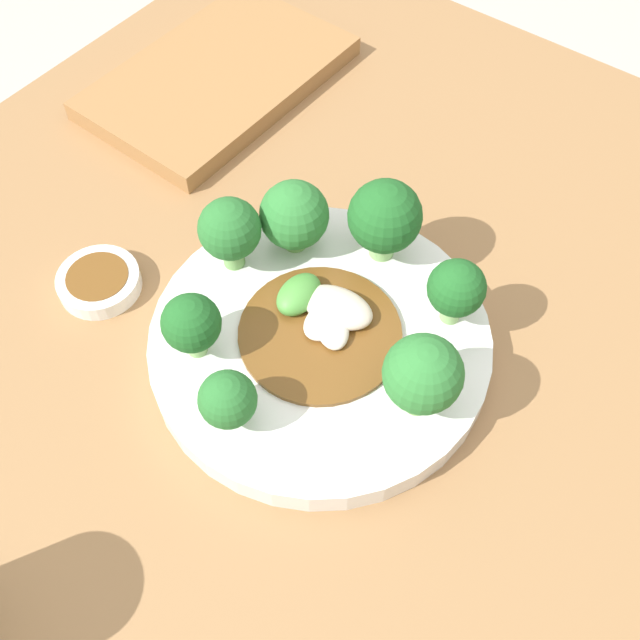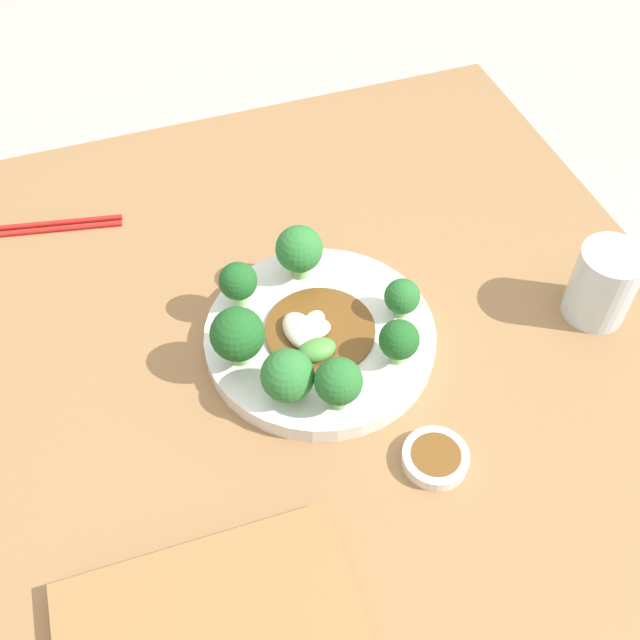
{
  "view_description": "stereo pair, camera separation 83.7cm",
  "coord_description": "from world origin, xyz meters",
  "px_view_note": "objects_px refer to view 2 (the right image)",
  "views": [
    {
      "loc": [
        -0.27,
        -0.17,
        1.23
      ],
      "look_at": [
        -0.01,
        0.02,
        0.77
      ],
      "focal_mm": 42.0,
      "sensor_mm": 36.0,
      "label": 1
    },
    {
      "loc": [
        0.16,
        0.52,
        1.42
      ],
      "look_at": [
        -0.01,
        0.02,
        0.77
      ],
      "focal_mm": 42.0,
      "sensor_mm": 36.0,
      "label": 2
    }
  ],
  "objects_px": {
    "plate": "(320,337)",
    "broccoli_north": "(336,383)",
    "broccoli_south": "(299,250)",
    "broccoli_northwest": "(399,340)",
    "broccoli_southeast": "(238,282)",
    "sauce_dish": "(435,458)",
    "broccoli_east": "(237,335)",
    "drinking_glass": "(603,284)",
    "stirfry_center": "(314,332)",
    "broccoli_west": "(402,297)",
    "cutting_board": "(212,633)",
    "chopsticks": "(40,227)",
    "broccoli_northeast": "(287,376)"
  },
  "relations": [
    {
      "from": "broccoli_northwest",
      "to": "sauce_dish",
      "type": "bearing_deg",
      "value": 87.22
    },
    {
      "from": "broccoli_north",
      "to": "stirfry_center",
      "type": "distance_m",
      "value": 0.1
    },
    {
      "from": "plate",
      "to": "broccoli_west",
      "type": "distance_m",
      "value": 0.11
    },
    {
      "from": "stirfry_center",
      "to": "cutting_board",
      "type": "xyz_separation_m",
      "value": [
        0.19,
        0.28,
        -0.02
      ]
    },
    {
      "from": "broccoli_southeast",
      "to": "sauce_dish",
      "type": "relative_size",
      "value": 0.87
    },
    {
      "from": "drinking_glass",
      "to": "cutting_board",
      "type": "relative_size",
      "value": 0.36
    },
    {
      "from": "broccoli_north",
      "to": "broccoli_northwest",
      "type": "xyz_separation_m",
      "value": [
        -0.08,
        -0.03,
        -0.01
      ]
    },
    {
      "from": "broccoli_northeast",
      "to": "cutting_board",
      "type": "relative_size",
      "value": 0.24
    },
    {
      "from": "broccoli_east",
      "to": "broccoli_southeast",
      "type": "bearing_deg",
      "value": -105.3
    },
    {
      "from": "broccoli_south",
      "to": "broccoli_southeast",
      "type": "distance_m",
      "value": 0.08
    },
    {
      "from": "broccoli_southeast",
      "to": "drinking_glass",
      "type": "bearing_deg",
      "value": 161.78
    },
    {
      "from": "broccoli_southeast",
      "to": "sauce_dish",
      "type": "height_order",
      "value": "broccoli_southeast"
    },
    {
      "from": "broccoli_northeast",
      "to": "stirfry_center",
      "type": "xyz_separation_m",
      "value": [
        -0.05,
        -0.07,
        -0.03
      ]
    },
    {
      "from": "broccoli_east",
      "to": "plate",
      "type": "bearing_deg",
      "value": -174.96
    },
    {
      "from": "broccoli_west",
      "to": "drinking_glass",
      "type": "relative_size",
      "value": 0.54
    },
    {
      "from": "stirfry_center",
      "to": "broccoli_northeast",
      "type": "bearing_deg",
      "value": 52.52
    },
    {
      "from": "broccoli_southeast",
      "to": "broccoli_east",
      "type": "distance_m",
      "value": 0.08
    },
    {
      "from": "broccoli_west",
      "to": "sauce_dish",
      "type": "relative_size",
      "value": 0.75
    },
    {
      "from": "broccoli_south",
      "to": "broccoli_northwest",
      "type": "distance_m",
      "value": 0.17
    },
    {
      "from": "plate",
      "to": "broccoli_west",
      "type": "xyz_separation_m",
      "value": [
        -0.1,
        0.01,
        0.04
      ]
    },
    {
      "from": "plate",
      "to": "broccoli_southeast",
      "type": "bearing_deg",
      "value": -43.74
    },
    {
      "from": "broccoli_east",
      "to": "chopsticks",
      "type": "distance_m",
      "value": 0.37
    },
    {
      "from": "broccoli_south",
      "to": "cutting_board",
      "type": "height_order",
      "value": "broccoli_south"
    },
    {
      "from": "broccoli_south",
      "to": "broccoli_north",
      "type": "distance_m",
      "value": 0.19
    },
    {
      "from": "broccoli_northwest",
      "to": "stirfry_center",
      "type": "xyz_separation_m",
      "value": [
        0.08,
        -0.06,
        -0.03
      ]
    },
    {
      "from": "broccoli_north",
      "to": "broccoli_east",
      "type": "distance_m",
      "value": 0.12
    },
    {
      "from": "broccoli_south",
      "to": "broccoli_northeast",
      "type": "bearing_deg",
      "value": 67.89
    },
    {
      "from": "broccoli_northeast",
      "to": "chopsticks",
      "type": "height_order",
      "value": "broccoli_northeast"
    },
    {
      "from": "broccoli_northwest",
      "to": "cutting_board",
      "type": "xyz_separation_m",
      "value": [
        0.26,
        0.21,
        -0.05
      ]
    },
    {
      "from": "plate",
      "to": "broccoli_north",
      "type": "height_order",
      "value": "broccoli_north"
    },
    {
      "from": "broccoli_southeast",
      "to": "drinking_glass",
      "type": "distance_m",
      "value": 0.42
    },
    {
      "from": "plate",
      "to": "broccoli_northwest",
      "type": "distance_m",
      "value": 0.1
    },
    {
      "from": "broccoli_north",
      "to": "broccoli_northwest",
      "type": "relative_size",
      "value": 1.15
    },
    {
      "from": "plate",
      "to": "broccoli_southeast",
      "type": "xyz_separation_m",
      "value": [
        0.07,
        -0.07,
        0.05
      ]
    },
    {
      "from": "drinking_glass",
      "to": "plate",
      "type": "bearing_deg",
      "value": -10.56
    },
    {
      "from": "plate",
      "to": "chopsticks",
      "type": "distance_m",
      "value": 0.42
    },
    {
      "from": "plate",
      "to": "broccoli_east",
      "type": "relative_size",
      "value": 3.59
    },
    {
      "from": "broccoli_south",
      "to": "stirfry_center",
      "type": "distance_m",
      "value": 0.1
    },
    {
      "from": "plate",
      "to": "drinking_glass",
      "type": "distance_m",
      "value": 0.33
    },
    {
      "from": "broccoli_west",
      "to": "broccoli_south",
      "type": "bearing_deg",
      "value": -47.47
    },
    {
      "from": "stirfry_center",
      "to": "broccoli_north",
      "type": "bearing_deg",
      "value": 85.08
    },
    {
      "from": "broccoli_southeast",
      "to": "cutting_board",
      "type": "height_order",
      "value": "broccoli_southeast"
    },
    {
      "from": "stirfry_center",
      "to": "sauce_dish",
      "type": "xyz_separation_m",
      "value": [
        -0.07,
        0.18,
        -0.02
      ]
    },
    {
      "from": "stirfry_center",
      "to": "broccoli_west",
      "type": "bearing_deg",
      "value": 178.87
    },
    {
      "from": "broccoli_east",
      "to": "broccoli_south",
      "type": "bearing_deg",
      "value": -135.43
    },
    {
      "from": "broccoli_south",
      "to": "broccoli_north",
      "type": "height_order",
      "value": "broccoli_south"
    },
    {
      "from": "broccoli_north",
      "to": "chopsticks",
      "type": "relative_size",
      "value": 0.31
    },
    {
      "from": "plate",
      "to": "broccoli_east",
      "type": "height_order",
      "value": "broccoli_east"
    },
    {
      "from": "plate",
      "to": "chopsticks",
      "type": "xyz_separation_m",
      "value": [
        0.29,
        -0.3,
        -0.01
      ]
    },
    {
      "from": "broccoli_west",
      "to": "broccoli_northeast",
      "type": "bearing_deg",
      "value": 22.49
    }
  ]
}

